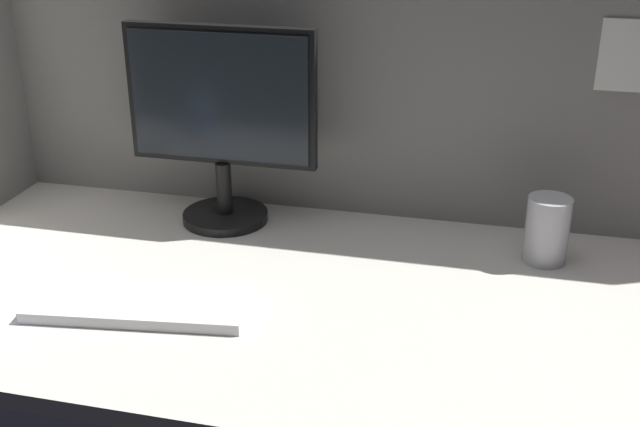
# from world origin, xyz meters

# --- Properties ---
(ground_plane) EXTENTS (1.80, 0.80, 0.03)m
(ground_plane) POSITION_xyz_m (0.00, 0.00, -0.01)
(ground_plane) COLOR beige
(cubicle_wall_back) EXTENTS (1.80, 0.06, 0.67)m
(cubicle_wall_back) POSITION_xyz_m (0.00, 0.37, 0.33)
(cubicle_wall_back) COLOR gray
(cubicle_wall_back) RESTS_ON ground_plane
(monitor) EXTENTS (0.39, 0.18, 0.41)m
(monitor) POSITION_xyz_m (-0.34, 0.25, 0.22)
(monitor) COLOR black
(monitor) RESTS_ON ground_plane
(keyboard) EXTENTS (0.38, 0.18, 0.02)m
(keyboard) POSITION_xyz_m (-0.35, -0.14, 0.01)
(keyboard) COLOR silver
(keyboard) RESTS_ON ground_plane
(mug_steel) EXTENTS (0.08, 0.08, 0.13)m
(mug_steel) POSITION_xyz_m (0.32, 0.21, 0.06)
(mug_steel) COLOR #B2B2B7
(mug_steel) RESTS_ON ground_plane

